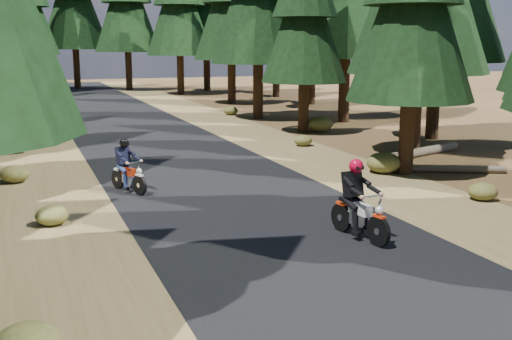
{
  "coord_description": "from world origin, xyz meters",
  "views": [
    {
      "loc": [
        -5.1,
        -12.15,
        4.02
      ],
      "look_at": [
        0.0,
        1.5,
        1.1
      ],
      "focal_mm": 45.0,
      "sensor_mm": 36.0,
      "label": 1
    }
  ],
  "objects_px": {
    "log_near": "(416,153)",
    "log_far": "(437,169)",
    "rider_lead": "(360,213)",
    "rider_follow": "(128,175)"
  },
  "relations": [
    {
      "from": "rider_lead",
      "to": "rider_follow",
      "type": "bearing_deg",
      "value": -66.88
    },
    {
      "from": "rider_lead",
      "to": "rider_follow",
      "type": "xyz_separation_m",
      "value": [
        -3.77,
        5.9,
        -0.06
      ]
    },
    {
      "from": "log_near",
      "to": "rider_follow",
      "type": "xyz_separation_m",
      "value": [
        -10.42,
        -1.84,
        0.33
      ]
    },
    {
      "from": "log_near",
      "to": "log_far",
      "type": "xyz_separation_m",
      "value": [
        -0.9,
        -2.5,
        -0.04
      ]
    },
    {
      "from": "log_near",
      "to": "log_far",
      "type": "distance_m",
      "value": 2.66
    },
    {
      "from": "log_far",
      "to": "log_near",
      "type": "bearing_deg",
      "value": 95.35
    },
    {
      "from": "log_far",
      "to": "rider_lead",
      "type": "relative_size",
      "value": 2.17
    },
    {
      "from": "log_near",
      "to": "rider_lead",
      "type": "xyz_separation_m",
      "value": [
        -6.65,
        -7.74,
        0.4
      ]
    },
    {
      "from": "log_near",
      "to": "log_far",
      "type": "height_order",
      "value": "log_near"
    },
    {
      "from": "log_near",
      "to": "rider_follow",
      "type": "distance_m",
      "value": 10.59
    }
  ]
}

